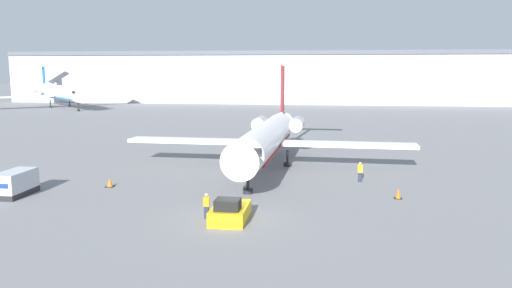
# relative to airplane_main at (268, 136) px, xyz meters

# --- Properties ---
(ground_plane) EXTENTS (600.00, 600.00, 0.00)m
(ground_plane) POSITION_rel_airplane_main_xyz_m (-0.52, -18.75, -3.28)
(ground_plane) COLOR slate
(terminal_building) EXTENTS (180.00, 16.80, 15.43)m
(terminal_building) POSITION_rel_airplane_main_xyz_m (-0.52, 101.25, 4.46)
(terminal_building) COLOR #B2B2B7
(terminal_building) RESTS_ON ground
(airplane_main) EXTENTS (29.91, 28.52, 10.69)m
(airplane_main) POSITION_rel_airplane_main_xyz_m (0.00, 0.00, 0.00)
(airplane_main) COLOR white
(airplane_main) RESTS_ON ground
(pushback_tug) EXTENTS (2.31, 4.01, 1.67)m
(pushback_tug) POSITION_rel_airplane_main_xyz_m (-0.50, -18.78, -2.68)
(pushback_tug) COLOR yellow
(pushback_tug) RESTS_ON ground
(luggage_cart) EXTENTS (1.85, 3.83, 2.00)m
(luggage_cart) POSITION_rel_airplane_main_xyz_m (-18.76, -14.51, -2.28)
(luggage_cart) COLOR #232326
(luggage_cart) RESTS_ON ground
(worker_near_tug) EXTENTS (0.40, 0.25, 1.77)m
(worker_near_tug) POSITION_rel_airplane_main_xyz_m (-2.15, -18.59, -2.35)
(worker_near_tug) COLOR #232838
(worker_near_tug) RESTS_ON ground
(worker_by_wing) EXTENTS (0.40, 0.26, 1.83)m
(worker_by_wing) POSITION_rel_airplane_main_xyz_m (8.96, -5.87, -2.32)
(worker_by_wing) COLOR #232838
(worker_by_wing) RESTS_ON ground
(traffic_cone_left) EXTENTS (0.71, 0.71, 0.74)m
(traffic_cone_left) POSITION_rel_airplane_main_xyz_m (-12.57, -10.63, -2.93)
(traffic_cone_left) COLOR black
(traffic_cone_left) RESTS_ON ground
(traffic_cone_right) EXTENTS (0.60, 0.60, 0.82)m
(traffic_cone_right) POSITION_rel_airplane_main_xyz_m (11.53, -11.40, -2.89)
(traffic_cone_right) COLOR black
(traffic_cone_right) RESTS_ON ground
(airplane_parked_far_left) EXTENTS (30.06, 30.90, 11.03)m
(airplane_parked_far_left) POSITION_rel_airplane_main_xyz_m (-63.64, 74.31, 0.71)
(airplane_parked_far_left) COLOR silver
(airplane_parked_far_left) RESTS_ON ground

